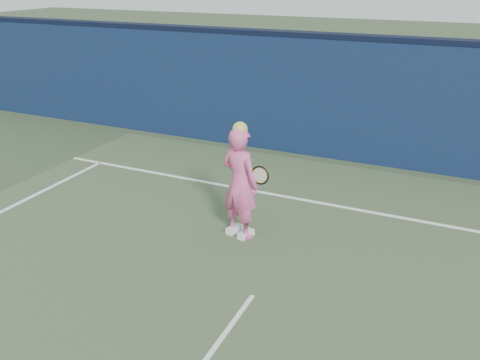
% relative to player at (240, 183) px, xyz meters
% --- Properties ---
extents(ground, '(80.00, 80.00, 0.00)m').
position_rel_player_xyz_m(ground, '(0.81, -2.39, -0.87)').
color(ground, '#324228').
rests_on(ground, ground).
extents(backstop_wall, '(24.00, 0.40, 2.50)m').
position_rel_player_xyz_m(backstop_wall, '(0.81, 4.11, 0.38)').
color(backstop_wall, '#0B1933').
rests_on(backstop_wall, ground).
extents(wall_cap, '(24.00, 0.42, 0.10)m').
position_rel_player_xyz_m(wall_cap, '(0.81, 4.11, 1.68)').
color(wall_cap, black).
rests_on(wall_cap, backstop_wall).
extents(player, '(0.72, 0.58, 1.81)m').
position_rel_player_xyz_m(player, '(0.00, 0.00, 0.00)').
color(player, '#D9548C').
rests_on(player, ground).
extents(racket, '(0.55, 0.19, 0.30)m').
position_rel_player_xyz_m(racket, '(0.12, 0.42, -0.01)').
color(racket, black).
rests_on(racket, ground).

